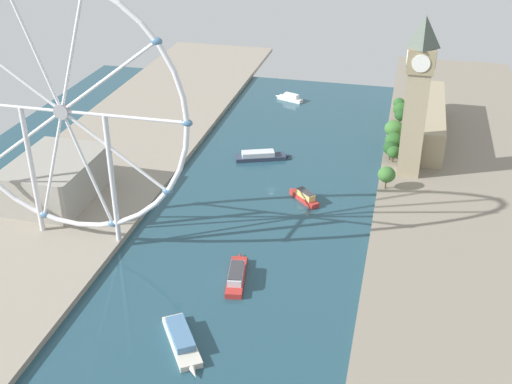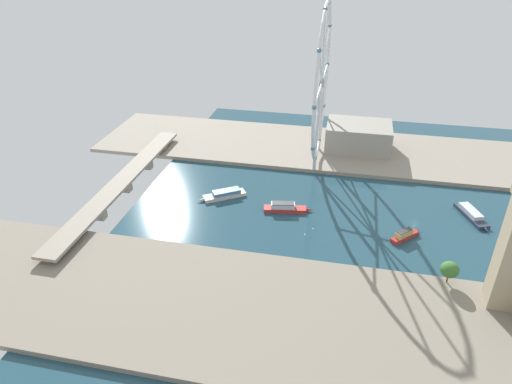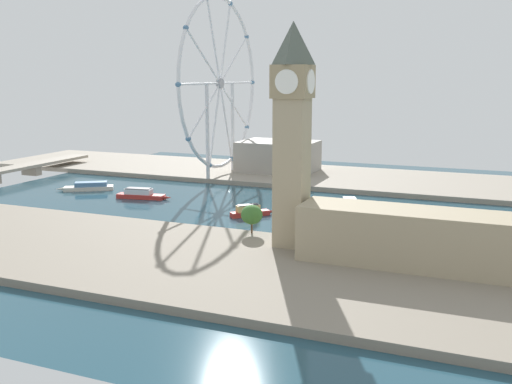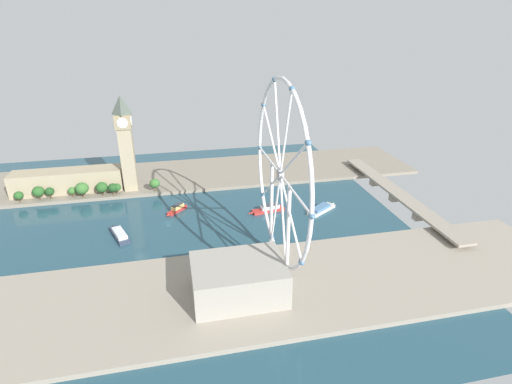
% 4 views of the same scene
% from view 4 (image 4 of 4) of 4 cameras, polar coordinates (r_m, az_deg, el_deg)
% --- Properties ---
extents(ground_plane, '(372.35, 372.35, 0.00)m').
position_cam_4_polar(ground_plane, '(331.80, -12.36, -4.31)').
color(ground_plane, '#234756').
extents(riverbank_left, '(90.00, 520.00, 3.00)m').
position_cam_4_polar(riverbank_left, '(423.64, -12.61, 2.18)').
color(riverbank_left, gray).
rests_on(riverbank_left, ground_plane).
extents(riverbank_right, '(90.00, 520.00, 3.00)m').
position_cam_4_polar(riverbank_right, '(245.50, -11.98, -14.92)').
color(riverbank_right, gray).
rests_on(riverbank_right, ground_plane).
extents(clock_tower, '(14.92, 14.92, 87.66)m').
position_cam_4_polar(clock_tower, '(382.18, -18.02, 6.72)').
color(clock_tower, tan).
rests_on(clock_tower, riverbank_left).
extents(parliament_block, '(22.00, 97.01, 20.35)m').
position_cam_4_polar(parliament_block, '(410.21, -25.15, 1.46)').
color(parliament_block, tan).
rests_on(parliament_block, riverbank_left).
extents(tree_row_embankment, '(13.51, 124.70, 13.95)m').
position_cam_4_polar(tree_row_embankment, '(391.43, -23.02, 0.44)').
color(tree_row_embankment, '#513823').
rests_on(tree_row_embankment, riverbank_left).
extents(ferris_wheel, '(117.38, 3.20, 119.55)m').
position_cam_4_polar(ferris_wheel, '(243.11, 3.47, 2.37)').
color(ferris_wheel, silver).
rests_on(ferris_wheel, riverbank_right).
extents(riverside_hall, '(38.93, 52.99, 21.28)m').
position_cam_4_polar(riverside_hall, '(236.76, -2.50, -12.29)').
color(riverside_hall, gray).
rests_on(riverside_hall, riverbank_right).
extents(river_bridge, '(184.35, 14.73, 8.21)m').
position_cam_4_polar(river_bridge, '(382.14, 19.46, -0.27)').
color(river_bridge, gray).
rests_on(river_bridge, ground_plane).
extents(tour_boat_0, '(11.54, 33.23, 6.11)m').
position_cam_4_polar(tour_boat_0, '(341.78, 1.76, -2.41)').
color(tour_boat_0, '#B22D28').
rests_on(tour_boat_0, ground_plane).
extents(tour_boat_2, '(34.37, 18.15, 5.07)m').
position_cam_4_polar(tour_boat_2, '(320.88, -18.85, -5.69)').
color(tour_boat_2, '#2D384C').
rests_on(tour_boat_2, ground_plane).
extents(tour_boat_3, '(23.72, 32.05, 5.15)m').
position_cam_4_polar(tour_boat_3, '(346.67, 9.28, -2.38)').
color(tour_boat_3, beige).
rests_on(tour_boat_3, ground_plane).
extents(tour_boat_4, '(19.47, 19.32, 6.14)m').
position_cam_4_polar(tour_boat_4, '(347.83, -11.17, -2.39)').
color(tour_boat_4, '#B22D28').
rests_on(tour_boat_4, ground_plane).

